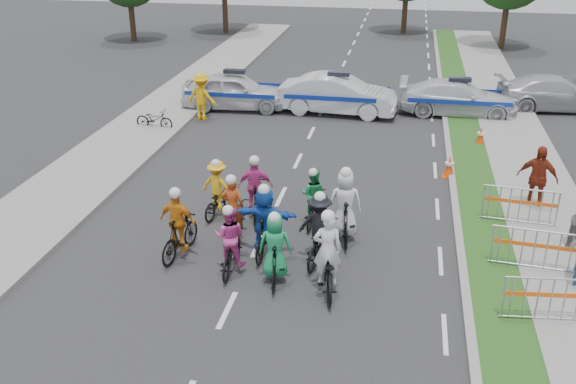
% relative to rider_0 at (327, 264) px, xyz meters
% --- Properties ---
extents(ground, '(90.00, 90.00, 0.00)m').
position_rel_rider_0_xyz_m(ground, '(-2.00, -1.22, -0.67)').
color(ground, '#28282B').
rests_on(ground, ground).
extents(curb_right, '(0.20, 60.00, 0.12)m').
position_rel_rider_0_xyz_m(curb_right, '(3.10, 3.78, -0.61)').
color(curb_right, gray).
rests_on(curb_right, ground).
extents(grass_strip, '(1.20, 60.00, 0.11)m').
position_rel_rider_0_xyz_m(grass_strip, '(3.80, 3.78, -0.62)').
color(grass_strip, '#1D4B18').
rests_on(grass_strip, ground).
extents(sidewalk_right, '(2.40, 60.00, 0.13)m').
position_rel_rider_0_xyz_m(sidewalk_right, '(5.60, 3.78, -0.61)').
color(sidewalk_right, gray).
rests_on(sidewalk_right, ground).
extents(sidewalk_left, '(3.00, 60.00, 0.13)m').
position_rel_rider_0_xyz_m(sidewalk_left, '(-8.50, 3.78, -0.61)').
color(sidewalk_left, gray).
rests_on(sidewalk_left, ground).
extents(rider_0, '(1.07, 2.10, 2.04)m').
position_rel_rider_0_xyz_m(rider_0, '(0.00, 0.00, 0.00)').
color(rider_0, black).
rests_on(rider_0, ground).
extents(rider_1, '(0.81, 1.77, 1.81)m').
position_rel_rider_0_xyz_m(rider_1, '(-1.22, 0.15, 0.03)').
color(rider_1, black).
rests_on(rider_1, ground).
extents(rider_2, '(0.75, 1.73, 1.75)m').
position_rel_rider_0_xyz_m(rider_2, '(-2.36, 0.42, -0.02)').
color(rider_2, black).
rests_on(rider_2, ground).
extents(rider_3, '(1.00, 1.86, 1.89)m').
position_rel_rider_0_xyz_m(rider_3, '(-3.77, 0.85, 0.06)').
color(rider_3, black).
rests_on(rider_3, ground).
extents(rider_4, '(1.13, 1.93, 1.89)m').
position_rel_rider_0_xyz_m(rider_4, '(-0.36, 1.26, 0.06)').
color(rider_4, black).
rests_on(rider_4, ground).
extents(rider_5, '(1.56, 1.86, 1.94)m').
position_rel_rider_0_xyz_m(rider_5, '(-1.72, 1.33, 0.14)').
color(rider_5, black).
rests_on(rider_5, ground).
extents(rider_6, '(0.71, 1.87, 1.89)m').
position_rel_rider_0_xyz_m(rider_6, '(-2.68, 1.88, -0.05)').
color(rider_6, black).
rests_on(rider_6, ground).
extents(rider_7, '(0.94, 2.02, 2.05)m').
position_rel_rider_0_xyz_m(rider_7, '(0.13, 2.49, 0.12)').
color(rider_7, black).
rests_on(rider_7, ground).
extents(rider_8, '(0.72, 1.65, 1.66)m').
position_rel_rider_0_xyz_m(rider_8, '(-0.81, 3.23, -0.05)').
color(rider_8, black).
rests_on(rider_8, ground).
extents(rider_9, '(1.00, 1.86, 1.89)m').
position_rel_rider_0_xyz_m(rider_9, '(-2.41, 3.27, 0.05)').
color(rider_9, black).
rests_on(rider_9, ground).
extents(rider_10, '(1.02, 1.74, 1.70)m').
position_rel_rider_0_xyz_m(rider_10, '(-3.50, 3.29, -0.01)').
color(rider_10, black).
rests_on(rider_10, ground).
extents(police_car_0, '(4.64, 2.20, 1.53)m').
position_rel_rider_0_xyz_m(police_car_0, '(-5.70, 13.41, 0.09)').
color(police_car_0, silver).
rests_on(police_car_0, ground).
extents(police_car_1, '(4.98, 2.05, 1.60)m').
position_rel_rider_0_xyz_m(police_car_1, '(-1.31, 13.52, 0.13)').
color(police_car_1, silver).
rests_on(police_car_1, ground).
extents(police_car_2, '(4.86, 2.04, 1.40)m').
position_rel_rider_0_xyz_m(police_car_2, '(3.60, 14.30, 0.03)').
color(police_car_2, silver).
rests_on(police_car_2, ground).
extents(civilian_sedan, '(5.10, 2.54, 1.42)m').
position_rel_rider_0_xyz_m(civilian_sedan, '(7.69, 15.76, 0.04)').
color(civilian_sedan, '#B8B7BD').
rests_on(civilian_sedan, ground).
extents(spectator_2, '(1.22, 0.81, 1.93)m').
position_rel_rider_0_xyz_m(spectator_2, '(5.28, 5.29, 0.29)').
color(spectator_2, maroon).
rests_on(spectator_2, ground).
extents(marshal_hiviz, '(1.37, 0.99, 1.91)m').
position_rel_rider_0_xyz_m(marshal_hiviz, '(-6.61, 11.66, 0.29)').
color(marshal_hiviz, '#EFAD0C').
rests_on(marshal_hiviz, ground).
extents(barrier_0, '(2.04, 0.70, 1.12)m').
position_rel_rider_0_xyz_m(barrier_0, '(4.70, -0.48, -0.11)').
color(barrier_0, '#A5A8AD').
rests_on(barrier_0, ground).
extents(barrier_1, '(2.04, 0.68, 1.12)m').
position_rel_rider_0_xyz_m(barrier_1, '(4.70, 1.66, -0.11)').
color(barrier_1, '#A5A8AD').
rests_on(barrier_1, ground).
extents(barrier_2, '(2.04, 0.69, 1.12)m').
position_rel_rider_0_xyz_m(barrier_2, '(4.70, 4.10, -0.11)').
color(barrier_2, '#A5A8AD').
rests_on(barrier_2, ground).
extents(cone_0, '(0.40, 0.40, 0.70)m').
position_rel_rider_0_xyz_m(cone_0, '(3.00, 7.32, -0.33)').
color(cone_0, '#F24C0C').
rests_on(cone_0, ground).
extents(cone_1, '(0.40, 0.40, 0.70)m').
position_rel_rider_0_xyz_m(cone_1, '(4.24, 10.54, -0.33)').
color(cone_1, '#F24C0C').
rests_on(cone_1, ground).
extents(parked_bike, '(1.57, 0.66, 0.80)m').
position_rel_rider_0_xyz_m(parked_bike, '(-8.08, 10.13, -0.27)').
color(parked_bike, black).
rests_on(parked_bike, ground).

